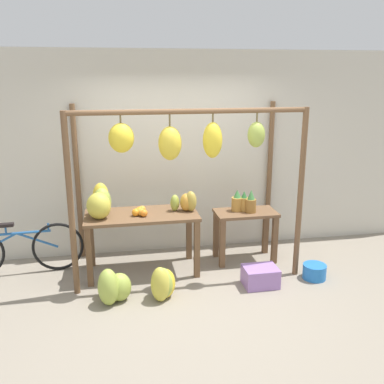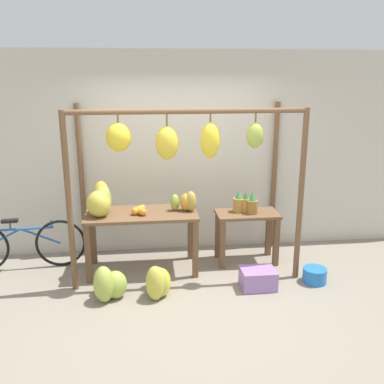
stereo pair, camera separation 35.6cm
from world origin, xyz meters
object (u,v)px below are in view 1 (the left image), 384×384
object	(u,v)px
banana_pile_ground_right	(163,284)
parked_bicycle	(18,249)
papaya_pile	(185,202)
blue_bucket	(314,272)
banana_pile_ground_left	(112,287)
pineapple_cluster	(244,202)
banana_pile_on_table	(100,203)
orange_pile	(140,212)
fruit_crate_white	(260,276)

from	to	relation	value
banana_pile_ground_right	parked_bicycle	xyz separation A→B (m)	(-1.72, 0.96, 0.15)
parked_bicycle	papaya_pile	world-z (taller)	papaya_pile
parked_bicycle	papaya_pile	xyz separation A→B (m)	(2.12, -0.20, 0.57)
blue_bucket	parked_bicycle	bearing A→B (deg)	167.57
banana_pile_ground_left	blue_bucket	bearing A→B (deg)	2.60
papaya_pile	pineapple_cluster	bearing A→B (deg)	7.72
banana_pile_on_table	banana_pile_ground_left	xyz separation A→B (m)	(0.10, -0.69, -0.78)
orange_pile	papaya_pile	bearing A→B (deg)	6.68
banana_pile_on_table	fruit_crate_white	xyz separation A→B (m)	(1.86, -0.63, -0.85)
banana_pile_on_table	orange_pile	bearing A→B (deg)	-4.92
pineapple_cluster	blue_bucket	xyz separation A→B (m)	(0.72, -0.72, -0.73)
parked_bicycle	banana_pile_ground_right	bearing A→B (deg)	-29.00
banana_pile_on_table	banana_pile_ground_right	distance (m)	1.26
pineapple_cluster	banana_pile_on_table	bearing A→B (deg)	-175.81
banana_pile_on_table	banana_pile_ground_right	size ratio (longest dim) A/B	1.17
banana_pile_ground_left	fruit_crate_white	xyz separation A→B (m)	(1.76, 0.06, -0.07)
orange_pile	pineapple_cluster	size ratio (longest dim) A/B	0.81
banana_pile_ground_left	parked_bicycle	distance (m)	1.49
banana_pile_on_table	pineapple_cluster	size ratio (longest dim) A/B	1.57
orange_pile	banana_pile_ground_right	bearing A→B (deg)	-74.73
banana_pile_ground_right	blue_bucket	xyz separation A→B (m)	(1.93, 0.15, -0.09)
pineapple_cluster	parked_bicycle	xyz separation A→B (m)	(-2.93, 0.09, -0.48)
banana_pile_ground_right	blue_bucket	bearing A→B (deg)	4.50
banana_pile_ground_left	parked_bicycle	world-z (taller)	parked_bicycle
banana_pile_ground_right	fruit_crate_white	world-z (taller)	banana_pile_ground_right
fruit_crate_white	papaya_pile	xyz separation A→B (m)	(-0.81, 0.66, 0.79)
parked_bicycle	papaya_pile	size ratio (longest dim) A/B	4.24
banana_pile_ground_left	blue_bucket	size ratio (longest dim) A/B	1.48
banana_pile_ground_left	papaya_pile	size ratio (longest dim) A/B	1.13
banana_pile_on_table	orange_pile	world-z (taller)	banana_pile_on_table
banana_pile_on_table	banana_pile_ground_right	xyz separation A→B (m)	(0.67, -0.73, -0.78)
pineapple_cluster	banana_pile_ground_left	xyz separation A→B (m)	(-1.77, -0.83, -0.64)
banana_pile_ground_right	pineapple_cluster	bearing A→B (deg)	35.88
banana_pile_on_table	blue_bucket	xyz separation A→B (m)	(2.59, -0.58, -0.87)
pineapple_cluster	banana_pile_ground_left	world-z (taller)	pineapple_cluster
pineapple_cluster	parked_bicycle	world-z (taller)	pineapple_cluster
pineapple_cluster	parked_bicycle	size ratio (longest dim) A/B	0.19
banana_pile_ground_left	parked_bicycle	size ratio (longest dim) A/B	0.27
pineapple_cluster	banana_pile_ground_right	size ratio (longest dim) A/B	0.74
blue_bucket	papaya_pile	bearing A→B (deg)	158.37
papaya_pile	banana_pile_ground_left	bearing A→B (deg)	-142.94
blue_bucket	banana_pile_ground_right	bearing A→B (deg)	-175.50
banana_pile_on_table	orange_pile	size ratio (longest dim) A/B	1.95
blue_bucket	pineapple_cluster	bearing A→B (deg)	135.23
orange_pile	pineapple_cluster	world-z (taller)	pineapple_cluster
banana_pile_ground_right	parked_bicycle	bearing A→B (deg)	151.00
fruit_crate_white	banana_pile_ground_right	bearing A→B (deg)	-175.24
banana_pile_ground_left	papaya_pile	distance (m)	1.40
banana_pile_ground_left	banana_pile_ground_right	bearing A→B (deg)	-3.90
banana_pile_ground_left	parked_bicycle	bearing A→B (deg)	141.69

